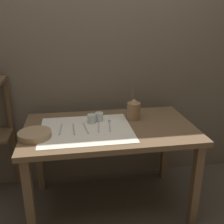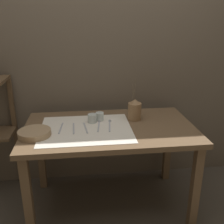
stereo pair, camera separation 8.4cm
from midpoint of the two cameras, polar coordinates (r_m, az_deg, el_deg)
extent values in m
plane|color=#473F35|center=(2.45, 0.56, -19.31)|extent=(12.00, 12.00, 0.00)
cube|color=brown|center=(2.42, -0.89, 11.65)|extent=(7.00, 0.06, 2.40)
cube|color=brown|center=(2.07, 0.62, -3.68)|extent=(1.33, 0.78, 0.04)
cube|color=brown|center=(1.99, -16.60, -18.03)|extent=(0.06, 0.06, 0.70)
cube|color=brown|center=(2.14, 18.80, -15.40)|extent=(0.06, 0.06, 0.70)
cube|color=brown|center=(2.54, -14.29, -8.91)|extent=(0.06, 0.06, 0.70)
cube|color=brown|center=(2.65, 12.86, -7.46)|extent=(0.06, 0.06, 0.70)
cube|color=brown|center=(2.59, -19.36, -4.18)|extent=(0.04, 0.04, 1.08)
cube|color=silver|center=(2.02, -4.48, -3.72)|extent=(0.69, 0.57, 0.00)
cylinder|color=olive|center=(2.19, 6.04, 0.14)|extent=(0.11, 0.11, 0.14)
cone|color=olive|center=(2.16, 6.13, 2.37)|extent=(0.08, 0.08, 0.04)
cylinder|color=brown|center=(2.15, 5.94, 4.57)|extent=(0.03, 0.02, 0.13)
cylinder|color=brown|center=(2.13, 6.12, 4.98)|extent=(0.01, 0.03, 0.17)
cylinder|color=brown|center=(2.14, 5.66, 4.47)|extent=(0.01, 0.01, 0.13)
cylinder|color=brown|center=(2.12, 6.13, 5.07)|extent=(0.01, 0.04, 0.18)
cylinder|color=#9E7F5B|center=(1.96, -15.34, -4.48)|extent=(0.23, 0.23, 0.04)
cylinder|color=silver|center=(2.12, -3.19, -1.39)|extent=(0.07, 0.07, 0.07)
cylinder|color=silver|center=(2.16, -1.58, -0.96)|extent=(0.07, 0.07, 0.07)
cube|color=#A8A8AD|center=(2.05, -9.91, -3.47)|extent=(0.03, 0.21, 0.00)
cube|color=#A8A8AD|center=(2.03, -7.18, -3.55)|extent=(0.02, 0.21, 0.00)
cube|color=#A8A8AD|center=(2.03, -4.60, -3.45)|extent=(0.04, 0.21, 0.00)
cube|color=#A8A8AD|center=(2.05, -1.75, -3.17)|extent=(0.04, 0.21, 0.00)
sphere|color=#A8A8AD|center=(2.14, -1.66, -2.01)|extent=(0.02, 0.02, 0.02)
cube|color=#A8A8AD|center=(2.05, 0.70, -3.12)|extent=(0.03, 0.21, 0.00)
sphere|color=#A8A8AD|center=(2.15, 0.65, -1.96)|extent=(0.02, 0.02, 0.02)
camera|label=1|loc=(0.04, -88.81, 0.43)|focal=42.00mm
camera|label=2|loc=(0.04, 91.19, -0.43)|focal=42.00mm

